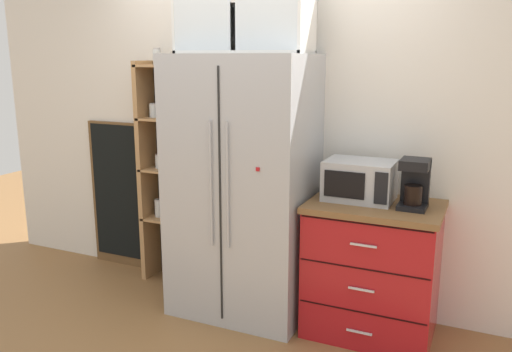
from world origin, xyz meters
name	(u,v)px	position (x,y,z in m)	size (l,w,h in m)	color
ground_plane	(243,308)	(0.00, 0.00, 0.00)	(10.78, 10.78, 0.00)	olive
wall_back_cream	(265,130)	(0.00, 0.40, 1.27)	(5.07, 0.10, 2.55)	silver
refrigerator	(243,187)	(0.00, 0.02, 0.92)	(0.95, 0.69, 1.83)	#ADAFB5
pantry_shelf_column	(174,169)	(-0.76, 0.29, 0.93)	(0.52, 0.27, 1.88)	brown
counter_cabinet	(372,269)	(0.92, 0.06, 0.45)	(0.84, 0.61, 0.90)	#A8161C
microwave	(360,180)	(0.80, 0.11, 1.03)	(0.44, 0.33, 0.26)	#ADAFB5
coffee_maker	(415,183)	(1.15, 0.07, 1.05)	(0.17, 0.20, 0.31)	black
mug_red	(374,199)	(0.92, -0.01, 0.94)	(0.11, 0.07, 0.09)	red
mug_navy	(376,197)	(0.92, 0.04, 0.95)	(0.11, 0.07, 0.10)	navy
bottle_amber	(375,189)	(0.92, 0.01, 1.00)	(0.07, 0.07, 0.25)	brown
bottle_cobalt	(376,187)	(0.92, 0.04, 1.01)	(0.06, 0.06, 0.26)	navy
upper_cabinet	(245,4)	(0.00, 0.06, 2.15)	(0.91, 0.32, 0.64)	silver
chalkboard_menu	(121,195)	(-1.33, 0.33, 0.64)	(0.60, 0.04, 1.27)	brown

